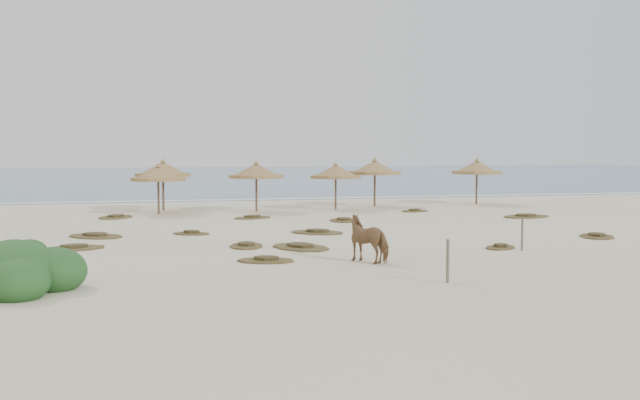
# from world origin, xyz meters

# --- Properties ---
(ground) EXTENTS (160.00, 160.00, 0.00)m
(ground) POSITION_xyz_m (0.00, 0.00, 0.00)
(ground) COLOR beige
(ground) RESTS_ON ground
(ocean) EXTENTS (200.00, 100.00, 0.01)m
(ocean) POSITION_xyz_m (0.00, 75.00, 0.00)
(ocean) COLOR navy
(ocean) RESTS_ON ground
(foam_line) EXTENTS (70.00, 0.60, 0.01)m
(foam_line) POSITION_xyz_m (0.00, 26.00, 0.00)
(foam_line) COLOR white
(foam_line) RESTS_ON ground
(palapa_1) EXTENTS (3.44, 3.44, 3.01)m
(palapa_1) POSITION_xyz_m (-5.88, 18.28, 2.34)
(palapa_1) COLOR brown
(palapa_1) RESTS_ON ground
(palapa_2) EXTENTS (3.15, 3.15, 2.79)m
(palapa_2) POSITION_xyz_m (-6.21, 15.86, 2.17)
(palapa_2) COLOR brown
(palapa_2) RESTS_ON ground
(palapa_3) EXTENTS (3.59, 3.59, 2.91)m
(palapa_3) POSITION_xyz_m (-0.76, 16.27, 2.26)
(palapa_3) COLOR brown
(palapa_3) RESTS_ON ground
(palapa_4) EXTENTS (3.27, 3.27, 2.81)m
(palapa_4) POSITION_xyz_m (3.98, 16.54, 2.18)
(palapa_4) COLOR brown
(palapa_4) RESTS_ON ground
(palapa_5) EXTENTS (3.84, 3.84, 3.04)m
(palapa_5) POSITION_xyz_m (6.94, 18.17, 2.36)
(palapa_5) COLOR brown
(palapa_5) RESTS_ON ground
(palapa_6) EXTENTS (4.13, 4.13, 3.00)m
(palapa_6) POSITION_xyz_m (13.88, 18.24, 2.33)
(palapa_6) COLOR brown
(palapa_6) RESTS_ON ground
(horse) EXTENTS (1.59, 1.86, 1.45)m
(horse) POSITION_xyz_m (-0.21, -2.76, 0.72)
(horse) COLOR #976844
(horse) RESTS_ON ground
(fence_post_near) EXTENTS (0.10, 0.10, 1.15)m
(fence_post_near) POSITION_xyz_m (0.66, -6.65, 0.58)
(fence_post_near) COLOR #6E6352
(fence_post_near) RESTS_ON ground
(fence_post_far) EXTENTS (0.10, 0.10, 1.11)m
(fence_post_far) POSITION_xyz_m (5.69, -1.68, 0.55)
(fence_post_far) COLOR #6E6352
(fence_post_far) RESTS_ON ground
(bush) EXTENTS (3.38, 2.97, 1.51)m
(bush) POSITION_xyz_m (-10.15, -5.24, 0.50)
(bush) COLOR #265424
(bush) RESTS_ON ground
(scrub_0) EXTENTS (2.47, 1.91, 0.16)m
(scrub_0) POSITION_xyz_m (-9.46, 2.50, 0.05)
(scrub_0) COLOR brown
(scrub_0) RESTS_ON ground
(scrub_1) EXTENTS (2.92, 2.88, 0.16)m
(scrub_1) POSITION_xyz_m (-8.93, 6.00, 0.05)
(scrub_1) COLOR brown
(scrub_1) RESTS_ON ground
(scrub_2) EXTENTS (1.88, 1.66, 0.16)m
(scrub_2) POSITION_xyz_m (-5.12, 5.97, 0.05)
(scrub_2) COLOR brown
(scrub_2) RESTS_ON ground
(scrub_3) EXTENTS (2.75, 2.57, 0.16)m
(scrub_3) POSITION_xyz_m (0.04, 5.08, 0.05)
(scrub_3) COLOR brown
(scrub_3) RESTS_ON ground
(scrub_4) EXTENTS (2.12, 2.39, 0.16)m
(scrub_4) POSITION_xyz_m (10.57, 1.01, 0.05)
(scrub_4) COLOR brown
(scrub_4) RESTS_ON ground
(scrub_5) EXTENTS (3.17, 2.54, 0.16)m
(scrub_5) POSITION_xyz_m (12.33, 9.44, 0.05)
(scrub_5) COLOR brown
(scrub_5) RESTS_ON ground
(scrub_6) EXTENTS (2.27, 2.81, 0.16)m
(scrub_6) POSITION_xyz_m (-8.42, 14.24, 0.05)
(scrub_6) COLOR brown
(scrub_6) RESTS_ON ground
(scrub_7) EXTENTS (1.70, 2.32, 0.16)m
(scrub_7) POSITION_xyz_m (2.54, 9.75, 0.05)
(scrub_7) COLOR brown
(scrub_7) RESTS_ON ground
(scrub_9) EXTENTS (2.59, 2.98, 0.16)m
(scrub_9) POSITION_xyz_m (-1.65, 0.78, 0.05)
(scrub_9) COLOR brown
(scrub_9) RESTS_ON ground
(scrub_10) EXTENTS (1.94, 1.54, 0.16)m
(scrub_10) POSITION_xyz_m (7.93, 13.93, 0.05)
(scrub_10) COLOR brown
(scrub_10) RESTS_ON ground
(scrub_11) EXTENTS (2.09, 1.69, 0.16)m
(scrub_11) POSITION_xyz_m (-3.36, -1.94, 0.05)
(scrub_11) COLOR brown
(scrub_11) RESTS_ON ground
(scrub_12) EXTENTS (1.69, 1.60, 0.16)m
(scrub_12) POSITION_xyz_m (5.24, -1.00, 0.05)
(scrub_12) COLOR brown
(scrub_12) RESTS_ON ground
(scrub_13) EXTENTS (2.44, 2.07, 0.16)m
(scrub_13) POSITION_xyz_m (-1.62, 12.23, 0.05)
(scrub_13) COLOR brown
(scrub_13) RESTS_ON ground
(scrub_14) EXTENTS (1.47, 2.01, 0.16)m
(scrub_14) POSITION_xyz_m (-3.46, 1.59, 0.05)
(scrub_14) COLOR brown
(scrub_14) RESTS_ON ground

